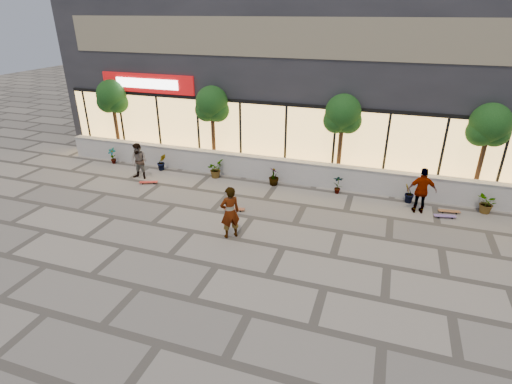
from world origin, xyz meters
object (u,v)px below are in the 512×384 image
(tree_mideast, at_px, (343,116))
(skateboard_left, at_px, (148,182))
(skateboard_right_near, at_px, (449,211))
(skateboard_right_far, at_px, (445,216))
(tree_west, at_px, (112,98))
(skater_right_near, at_px, (422,191))
(tree_east, at_px, (489,128))
(skateboard_center, at_px, (234,209))
(skater_left, at_px, (139,161))
(skater_center, at_px, (230,212))
(tree_midwest, at_px, (212,106))

(tree_mideast, distance_m, skateboard_left, 8.91)
(skateboard_right_near, distance_m, skateboard_right_far, 0.51)
(tree_west, relative_size, skater_right_near, 2.18)
(tree_east, xyz_separation_m, skateboard_left, (-13.41, -2.92, -2.91))
(tree_east, relative_size, skateboard_right_near, 4.84)
(skateboard_center, bearing_deg, skater_right_near, 5.09)
(skater_right_near, height_order, skateboard_right_far, skater_right_near)
(skateboard_center, bearing_deg, skater_left, 149.76)
(tree_west, bearing_deg, skateboard_center, -26.88)
(skater_center, relative_size, skater_right_near, 1.03)
(tree_east, distance_m, skater_center, 10.38)
(skater_left, bearing_deg, skater_right_near, 2.03)
(tree_east, bearing_deg, skateboard_right_far, -118.88)
(tree_mideast, relative_size, skateboard_right_far, 4.83)
(skater_left, bearing_deg, skateboard_right_far, 1.09)
(skater_right_near, xyz_separation_m, skateboard_center, (-6.70, -2.16, -0.82))
(tree_mideast, relative_size, skateboard_left, 4.79)
(tree_west, relative_size, skateboard_right_near, 4.84)
(tree_midwest, height_order, skateboard_right_near, tree_midwest)
(tree_east, height_order, skater_center, tree_east)
(skater_left, bearing_deg, skateboard_left, -33.13)
(skater_center, distance_m, skater_right_near, 7.29)
(tree_west, relative_size, tree_east, 1.00)
(skater_right_near, distance_m, skateboard_center, 7.09)
(skater_left, bearing_deg, tree_west, 139.19)
(skateboard_left, bearing_deg, tree_east, -9.37)
(tree_east, height_order, skateboard_right_near, tree_east)
(tree_midwest, height_order, skater_center, tree_midwest)
(skater_center, relative_size, skateboard_right_far, 2.28)
(skateboard_center, bearing_deg, skateboard_right_near, 4.72)
(tree_west, bearing_deg, skateboard_right_near, -6.00)
(tree_midwest, bearing_deg, skater_center, -61.31)
(tree_east, relative_size, skateboard_left, 4.79)
(skateboard_left, xyz_separation_m, skateboard_right_near, (12.41, 1.24, -0.00))
(skateboard_right_far, bearing_deg, skateboard_right_near, 57.16)
(skateboard_center, distance_m, skateboard_right_near, 8.20)
(skateboard_center, distance_m, skateboard_right_far, 7.89)
(skateboard_center, bearing_deg, tree_midwest, 110.08)
(skater_left, height_order, skateboard_left, skater_left)
(tree_mideast, bearing_deg, skater_center, -114.69)
(tree_mideast, xyz_separation_m, skateboard_left, (-7.91, -2.92, -2.91))
(tree_west, distance_m, skateboard_right_near, 16.35)
(skater_left, relative_size, skateboard_right_near, 2.05)
(tree_west, bearing_deg, skateboard_left, -39.10)
(tree_midwest, distance_m, skateboard_center, 5.73)
(tree_east, height_order, skater_left, tree_east)
(skater_left, xyz_separation_m, skateboard_right_near, (13.07, 0.82, -0.75))
(skater_center, bearing_deg, tree_midwest, -103.55)
(skater_center, distance_m, skateboard_right_near, 8.45)
(skateboard_right_near, bearing_deg, skateboard_center, -171.14)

